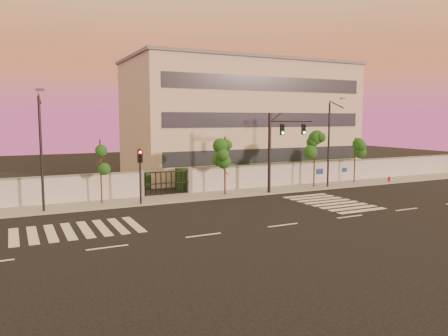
% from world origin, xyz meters
% --- Properties ---
extents(ground, '(120.00, 120.00, 0.00)m').
position_xyz_m(ground, '(0.00, 0.00, 0.00)').
color(ground, black).
rests_on(ground, ground).
extents(sidewalk, '(60.00, 3.00, 0.15)m').
position_xyz_m(sidewalk, '(0.00, 10.50, 0.07)').
color(sidewalk, gray).
rests_on(sidewalk, ground).
extents(perimeter_wall, '(60.00, 0.36, 2.20)m').
position_xyz_m(perimeter_wall, '(0.10, 12.00, 1.07)').
color(perimeter_wall, '#B6B8BD').
rests_on(perimeter_wall, ground).
extents(hedge_row, '(41.00, 4.25, 1.80)m').
position_xyz_m(hedge_row, '(1.17, 14.74, 0.82)').
color(hedge_row, black).
rests_on(hedge_row, ground).
extents(institutional_building, '(24.40, 12.40, 12.25)m').
position_xyz_m(institutional_building, '(9.00, 21.99, 6.16)').
color(institutional_building, beige).
rests_on(institutional_building, ground).
extents(road_markings, '(57.00, 7.62, 0.02)m').
position_xyz_m(road_markings, '(-1.58, 3.76, 0.01)').
color(road_markings, silver).
rests_on(road_markings, ground).
extents(street_tree_c, '(1.31, 1.04, 4.66)m').
position_xyz_m(street_tree_c, '(-8.26, 10.62, 3.43)').
color(street_tree_c, '#382314').
rests_on(street_tree_c, ground).
extents(street_tree_d, '(1.63, 1.30, 4.72)m').
position_xyz_m(street_tree_d, '(1.25, 10.08, 3.48)').
color(street_tree_d, '#382314').
rests_on(street_tree_d, ground).
extents(street_tree_e, '(1.56, 1.24, 4.98)m').
position_xyz_m(street_tree_e, '(10.01, 10.10, 3.66)').
color(street_tree_e, '#382314').
rests_on(street_tree_e, ground).
extents(street_tree_f, '(1.48, 1.18, 4.37)m').
position_xyz_m(street_tree_f, '(15.13, 10.62, 3.22)').
color(street_tree_f, '#382314').
rests_on(street_tree_f, ground).
extents(traffic_signal_main, '(4.15, 0.63, 6.57)m').
position_xyz_m(traffic_signal_main, '(5.64, 9.22, 4.16)').
color(traffic_signal_main, black).
rests_on(traffic_signal_main, ground).
extents(traffic_signal_secondary, '(0.32, 0.32, 4.06)m').
position_xyz_m(traffic_signal_secondary, '(-5.84, 9.15, 2.58)').
color(traffic_signal_secondary, black).
rests_on(traffic_signal_secondary, ground).
extents(streetlight_west, '(0.47, 1.90, 7.91)m').
position_xyz_m(streetlight_west, '(-12.17, 9.41, 4.27)').
color(streetlight_west, black).
rests_on(streetlight_west, ground).
extents(streetlight_east, '(0.47, 1.89, 7.87)m').
position_xyz_m(streetlight_east, '(11.12, 9.43, 4.25)').
color(streetlight_east, black).
rests_on(streetlight_east, ground).
extents(fire_hydrant, '(0.26, 0.25, 0.66)m').
position_xyz_m(fire_hydrant, '(18.32, 9.37, 0.33)').
color(fire_hydrant, red).
rests_on(fire_hydrant, ground).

